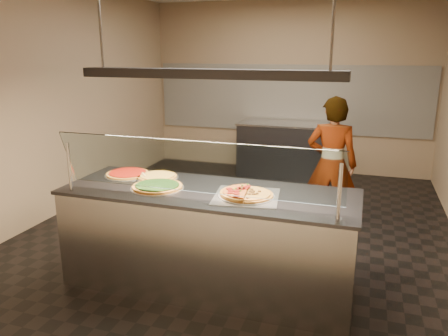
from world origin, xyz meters
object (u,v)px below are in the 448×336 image
(worker, at_px, (332,165))
(pizza_spinach, at_px, (157,186))
(half_pizza_sausage, at_px, (259,195))
(serving_counter, at_px, (209,238))
(pizza_cheese, at_px, (158,176))
(prep_table, at_px, (282,149))
(pizza_spatula, at_px, (149,176))
(heat_lamp_housing, at_px, (207,74))
(half_pizza_pepperoni, at_px, (234,192))
(sneeze_guard, at_px, (193,168))
(pizza_tomato, at_px, (128,173))
(perforated_tray, at_px, (246,196))

(worker, bearing_deg, pizza_spinach, 52.69)
(half_pizza_sausage, bearing_deg, worker, 75.35)
(pizza_spinach, bearing_deg, serving_counter, 10.00)
(worker, bearing_deg, pizza_cheese, 44.61)
(half_pizza_sausage, xyz_separation_m, pizza_cheese, (-1.09, 0.28, -0.01))
(prep_table, xyz_separation_m, worker, (1.01, -2.23, 0.35))
(serving_counter, height_order, pizza_cheese, pizza_cheese)
(pizza_spatula, height_order, worker, worker)
(pizza_spatula, distance_m, heat_lamp_housing, 1.21)
(half_pizza_pepperoni, xyz_separation_m, prep_table, (-0.34, 4.01, -0.50))
(pizza_spinach, relative_size, pizza_spatula, 1.73)
(sneeze_guard, distance_m, heat_lamp_housing, 0.80)
(half_pizza_pepperoni, distance_m, worker, 1.91)
(pizza_tomato, bearing_deg, half_pizza_pepperoni, -13.34)
(sneeze_guard, distance_m, pizza_spatula, 0.89)
(half_pizza_sausage, distance_m, pizza_spatula, 1.18)
(serving_counter, bearing_deg, worker, 61.18)
(sneeze_guard, height_order, half_pizza_pepperoni, sneeze_guard)
(pizza_spinach, distance_m, pizza_cheese, 0.34)
(perforated_tray, relative_size, pizza_spinach, 1.26)
(serving_counter, distance_m, perforated_tray, 0.60)
(worker, bearing_deg, perforated_tray, 72.95)
(perforated_tray, xyz_separation_m, pizza_spatula, (-1.05, 0.23, 0.02))
(pizza_cheese, relative_size, heat_lamp_housing, 0.18)
(prep_table, relative_size, worker, 0.92)
(pizza_spinach, bearing_deg, pizza_tomato, 147.87)
(worker, bearing_deg, heat_lamp_housing, 61.96)
(half_pizza_pepperoni, bearing_deg, serving_counter, 165.85)
(sneeze_guard, height_order, pizza_cheese, sneeze_guard)
(half_pizza_sausage, bearing_deg, pizza_tomato, 168.62)
(pizza_spatula, bearing_deg, prep_table, 80.93)
(sneeze_guard, height_order, heat_lamp_housing, heat_lamp_housing)
(pizza_spinach, bearing_deg, half_pizza_sausage, 0.96)
(pizza_spinach, height_order, pizza_spatula, pizza_spatula)
(half_pizza_pepperoni, relative_size, pizza_spatula, 1.70)
(half_pizza_pepperoni, height_order, prep_table, half_pizza_pepperoni)
(pizza_tomato, bearing_deg, sneeze_guard, -30.82)
(perforated_tray, distance_m, prep_table, 4.06)
(pizza_spatula, bearing_deg, perforated_tray, -12.48)
(pizza_cheese, relative_size, pizza_spatula, 1.47)
(pizza_tomato, distance_m, worker, 2.41)
(perforated_tray, xyz_separation_m, prep_table, (-0.44, 4.01, -0.47))
(serving_counter, bearing_deg, pizza_cheese, 160.36)
(perforated_tray, height_order, half_pizza_pepperoni, half_pizza_pepperoni)
(serving_counter, distance_m, pizza_tomato, 1.08)
(serving_counter, relative_size, prep_table, 1.75)
(perforated_tray, xyz_separation_m, pizza_spinach, (-0.83, -0.02, 0.01))
(half_pizza_pepperoni, bearing_deg, heat_lamp_housing, 165.85)
(pizza_cheese, bearing_deg, half_pizza_pepperoni, -18.03)
(pizza_cheese, bearing_deg, half_pizza_sausage, -14.65)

